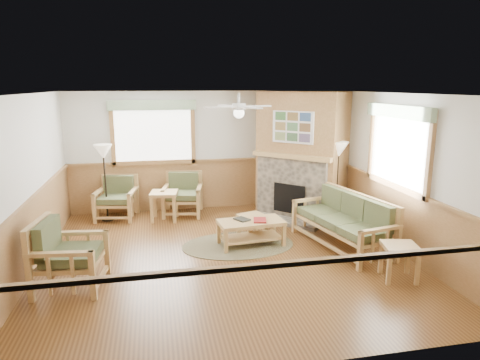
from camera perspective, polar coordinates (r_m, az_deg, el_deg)
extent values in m
cube|color=brown|center=(7.35, -2.00, -10.14)|extent=(6.00, 6.00, 0.01)
cube|color=white|center=(6.78, -2.17, 11.44)|extent=(6.00, 6.00, 0.01)
cube|color=silver|center=(9.86, -4.96, 3.90)|extent=(6.00, 0.02, 2.70)
cube|color=silver|center=(4.13, 4.87, -8.57)|extent=(6.00, 0.02, 2.70)
cube|color=silver|center=(7.11, -26.68, -0.83)|extent=(0.02, 6.00, 2.70)
cube|color=silver|center=(7.99, 19.67, 1.14)|extent=(0.02, 6.00, 2.70)
cylinder|color=brown|center=(7.81, -0.24, -8.65)|extent=(2.64, 2.64, 0.01)
cube|color=maroon|center=(7.65, 2.66, -5.26)|extent=(0.28, 0.34, 0.03)
cube|color=black|center=(7.70, 0.27, -5.17)|extent=(0.31, 0.33, 0.03)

